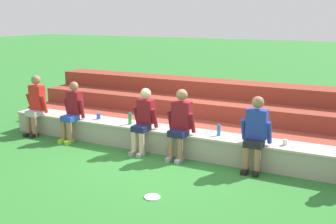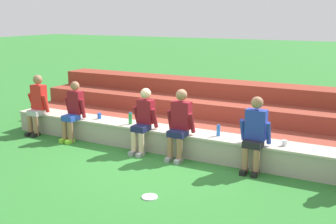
# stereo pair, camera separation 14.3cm
# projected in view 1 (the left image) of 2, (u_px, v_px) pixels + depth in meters

# --- Properties ---
(ground_plane) EXTENTS (80.00, 80.00, 0.00)m
(ground_plane) POSITION_uv_depth(u_px,v_px,m) (167.00, 156.00, 8.05)
(ground_plane) COLOR #2D752D
(stone_seating_wall) EXTENTS (7.95, 0.60, 0.47)m
(stone_seating_wall) POSITION_uv_depth(u_px,v_px,m) (173.00, 140.00, 8.23)
(stone_seating_wall) COLOR #A8A08E
(stone_seating_wall) RESTS_ON ground
(brick_bleachers) EXTENTS (9.07, 2.26, 1.11)m
(brick_bleachers) POSITION_uv_depth(u_px,v_px,m) (209.00, 111.00, 9.91)
(brick_bleachers) COLOR brown
(brick_bleachers) RESTS_ON ground
(person_far_left) EXTENTS (0.51, 0.50, 1.37)m
(person_far_left) POSITION_uv_depth(u_px,v_px,m) (36.00, 104.00, 9.34)
(person_far_left) COLOR #996B4C
(person_far_left) RESTS_ON ground
(person_left_of_center) EXTENTS (0.49, 0.57, 1.29)m
(person_left_of_center) POSITION_uv_depth(u_px,v_px,m) (72.00, 110.00, 8.92)
(person_left_of_center) COLOR #996B4C
(person_left_of_center) RESTS_ON ground
(person_center) EXTENTS (0.50, 0.59, 1.29)m
(person_center) POSITION_uv_depth(u_px,v_px,m) (143.00, 119.00, 8.13)
(person_center) COLOR beige
(person_center) RESTS_ON ground
(person_right_of_center) EXTENTS (0.54, 0.54, 1.34)m
(person_right_of_center) POSITION_uv_depth(u_px,v_px,m) (180.00, 122.00, 7.76)
(person_right_of_center) COLOR #996B4C
(person_right_of_center) RESTS_ON ground
(person_far_right) EXTENTS (0.54, 0.49, 1.34)m
(person_far_right) POSITION_uv_depth(u_px,v_px,m) (255.00, 132.00, 7.13)
(person_far_right) COLOR #996B4C
(person_far_right) RESTS_ON ground
(water_bottle_center_gap) EXTENTS (0.07, 0.07, 0.22)m
(water_bottle_center_gap) POSITION_uv_depth(u_px,v_px,m) (219.00, 130.00, 7.74)
(water_bottle_center_gap) COLOR blue
(water_bottle_center_gap) RESTS_ON stone_seating_wall
(water_bottle_mid_right) EXTENTS (0.08, 0.08, 0.25)m
(water_bottle_mid_right) POSITION_uv_depth(u_px,v_px,m) (130.00, 119.00, 8.55)
(water_bottle_mid_right) COLOR green
(water_bottle_mid_right) RESTS_ON stone_seating_wall
(plastic_cup_right_end) EXTENTS (0.09, 0.09, 0.13)m
(plastic_cup_right_end) POSITION_uv_depth(u_px,v_px,m) (99.00, 116.00, 8.99)
(plastic_cup_right_end) COLOR blue
(plastic_cup_right_end) RESTS_ON stone_seating_wall
(plastic_cup_left_end) EXTENTS (0.09, 0.09, 0.10)m
(plastic_cup_left_end) POSITION_uv_depth(u_px,v_px,m) (285.00, 142.00, 7.18)
(plastic_cup_left_end) COLOR white
(plastic_cup_left_end) RESTS_ON stone_seating_wall
(frisbee) EXTENTS (0.24, 0.24, 0.02)m
(frisbee) POSITION_uv_depth(u_px,v_px,m) (152.00, 197.00, 6.20)
(frisbee) COLOR white
(frisbee) RESTS_ON ground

